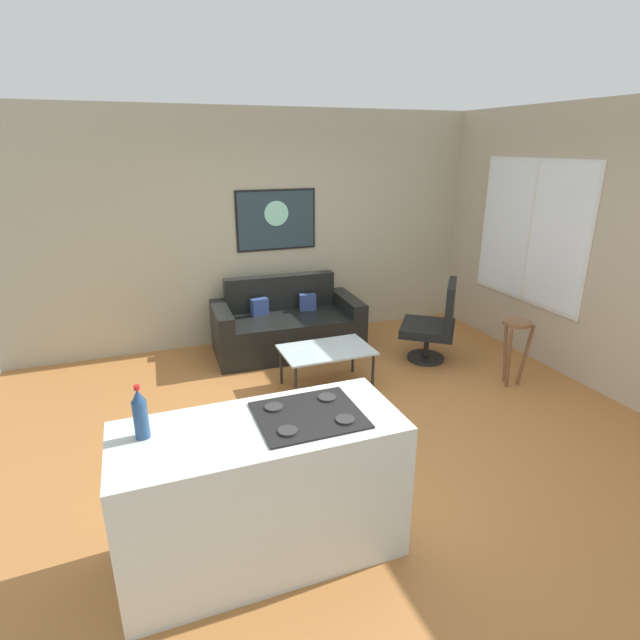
{
  "coord_description": "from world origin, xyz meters",
  "views": [
    {
      "loc": [
        -1.67,
        -3.58,
        2.38
      ],
      "look_at": [
        0.02,
        0.9,
        0.7
      ],
      "focal_mm": 28.09,
      "sensor_mm": 36.0,
      "label": 1
    }
  ],
  "objects_px": {
    "coffee_table": "(326,352)",
    "soda_bottle": "(140,414)",
    "couch": "(287,327)",
    "wall_painting": "(276,220)",
    "armchair": "(435,324)",
    "bar_stool": "(515,338)"
  },
  "relations": [
    {
      "from": "bar_stool",
      "to": "soda_bottle",
      "type": "height_order",
      "value": "soda_bottle"
    },
    {
      "from": "wall_painting",
      "to": "coffee_table",
      "type": "bearing_deg",
      "value": -88.84
    },
    {
      "from": "couch",
      "to": "coffee_table",
      "type": "xyz_separation_m",
      "value": [
        0.09,
        -1.09,
        0.09
      ]
    },
    {
      "from": "coffee_table",
      "to": "wall_painting",
      "type": "xyz_separation_m",
      "value": [
        -0.03,
        1.61,
        1.12
      ]
    },
    {
      "from": "couch",
      "to": "coffee_table",
      "type": "distance_m",
      "value": 1.1
    },
    {
      "from": "coffee_table",
      "to": "soda_bottle",
      "type": "xyz_separation_m",
      "value": [
        -1.78,
        -1.83,
        0.64
      ]
    },
    {
      "from": "bar_stool",
      "to": "soda_bottle",
      "type": "distance_m",
      "value": 3.84
    },
    {
      "from": "wall_painting",
      "to": "couch",
      "type": "bearing_deg",
      "value": -95.8
    },
    {
      "from": "armchair",
      "to": "wall_painting",
      "type": "height_order",
      "value": "wall_painting"
    },
    {
      "from": "couch",
      "to": "coffee_table",
      "type": "relative_size",
      "value": 1.93
    },
    {
      "from": "armchair",
      "to": "soda_bottle",
      "type": "height_order",
      "value": "soda_bottle"
    },
    {
      "from": "wall_painting",
      "to": "armchair",
      "type": "bearing_deg",
      "value": -44.14
    },
    {
      "from": "coffee_table",
      "to": "bar_stool",
      "type": "height_order",
      "value": "bar_stool"
    },
    {
      "from": "couch",
      "to": "wall_painting",
      "type": "height_order",
      "value": "wall_painting"
    },
    {
      "from": "couch",
      "to": "coffee_table",
      "type": "height_order",
      "value": "couch"
    },
    {
      "from": "couch",
      "to": "wall_painting",
      "type": "distance_m",
      "value": 1.32
    },
    {
      "from": "soda_bottle",
      "to": "couch",
      "type": "bearing_deg",
      "value": 59.91
    },
    {
      "from": "coffee_table",
      "to": "soda_bottle",
      "type": "height_order",
      "value": "soda_bottle"
    },
    {
      "from": "armchair",
      "to": "wall_painting",
      "type": "distance_m",
      "value": 2.28
    },
    {
      "from": "coffee_table",
      "to": "bar_stool",
      "type": "distance_m",
      "value": 1.93
    },
    {
      "from": "couch",
      "to": "soda_bottle",
      "type": "xyz_separation_m",
      "value": [
        -1.69,
        -2.92,
        0.73
      ]
    },
    {
      "from": "soda_bottle",
      "to": "wall_painting",
      "type": "height_order",
      "value": "wall_painting"
    }
  ]
}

